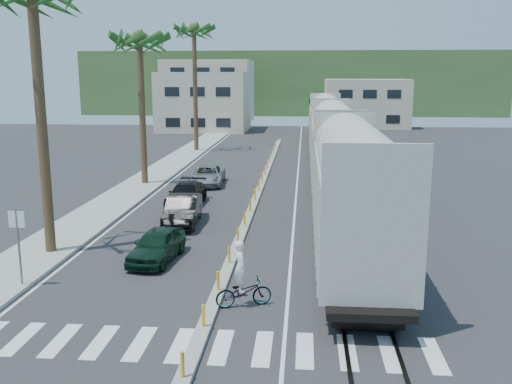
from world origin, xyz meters
TOP-DOWN VIEW (x-y plane):
  - ground at (0.00, 0.00)m, footprint 140.00×140.00m
  - sidewalk at (-8.50, 25.00)m, footprint 3.00×90.00m
  - rails at (5.00, 28.00)m, footprint 1.56×100.00m
  - median at (0.00, 19.96)m, footprint 0.45×60.00m
  - crosswalk at (0.00, -2.00)m, footprint 14.00×2.20m
  - lane_markings at (-2.15, 25.00)m, footprint 9.42×90.00m
  - freight_train at (5.00, 26.01)m, footprint 3.00×60.94m
  - palm_trees at (-8.10, 22.70)m, footprint 3.50×37.20m
  - street_sign at (-7.30, 2.00)m, footprint 0.60×0.08m
  - buildings at (-6.41, 71.66)m, footprint 38.00×27.00m
  - hillside at (0.00, 100.00)m, footprint 80.00×20.00m
  - car_lead at (-3.13, 5.50)m, footprint 2.40×4.29m
  - car_second at (-3.31, 11.50)m, footprint 2.25×4.81m
  - car_third at (-4.01, 15.75)m, footprint 1.97×4.70m
  - car_rear at (-3.83, 22.39)m, footprint 2.75×5.03m
  - cyclist at (1.00, 0.99)m, footprint 1.89×2.35m

SIDE VIEW (x-z plane):
  - ground at x=0.00m, z-range 0.00..0.00m
  - lane_markings at x=-2.15m, z-range 0.00..0.01m
  - crosswalk at x=0.00m, z-range 0.00..0.01m
  - rails at x=5.00m, z-range 0.00..0.06m
  - sidewalk at x=-8.50m, z-range 0.00..0.15m
  - median at x=0.00m, z-range -0.34..0.51m
  - car_rear at x=-3.83m, z-range 0.00..1.33m
  - car_lead at x=-3.13m, z-range 0.00..1.35m
  - car_third at x=-4.01m, z-range 0.00..1.36m
  - cyclist at x=1.00m, z-range -0.43..1.88m
  - car_second at x=-3.31m, z-range 0.00..1.51m
  - street_sign at x=-7.30m, z-range 0.47..3.47m
  - freight_train at x=5.00m, z-range -0.02..5.83m
  - buildings at x=-6.41m, z-range -0.64..9.36m
  - hillside at x=0.00m, z-range 0.00..12.00m
  - palm_trees at x=-8.10m, z-range 3.93..17.68m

